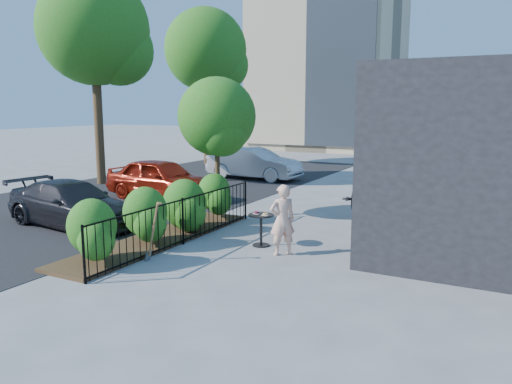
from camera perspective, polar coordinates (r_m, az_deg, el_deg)
The scene contains 14 objects.
ground at distance 11.04m, azimuth -1.92°, elevation -6.95°, with size 120.00×120.00×0.00m, color gray.
fence at distance 11.69m, azimuth -8.35°, elevation -3.27°, with size 0.05×6.05×1.10m.
planting_bed at distance 12.23m, azimuth -10.96°, elevation -5.28°, with size 1.30×6.00×0.08m, color #382616.
shrubs at distance 12.09m, azimuth -10.39°, elevation -2.21°, with size 1.10×5.60×1.24m.
patio_tree at distance 14.09m, azimuth -4.37°, elevation 8.05°, with size 2.20×2.20×3.94m.
street at distance 17.56m, azimuth -17.13°, elevation -1.09°, with size 9.00×30.00×0.01m, color black.
street_tree_near at distance 21.61m, azimuth -17.98°, elevation 16.57°, with size 4.40×4.40×8.28m.
street_tree_far at distance 27.81m, azimuth -5.73°, elevation 15.34°, with size 4.40×4.40×8.28m.
cafe_table at distance 11.44m, azimuth 0.58°, elevation -3.69°, with size 0.59×0.59×0.79m.
woman at distance 10.73m, azimuth 3.03°, elevation -3.20°, with size 0.56×0.37×1.54m, color #E8B096.
shovel at distance 10.46m, azimuth -11.77°, elevation -4.83°, with size 0.44×0.17×1.31m.
car_red at distance 17.57m, azimuth -10.78°, elevation 1.49°, with size 1.67×4.14×1.41m, color maroon.
car_silver at distance 22.07m, azimuth -0.22°, elevation 3.29°, with size 1.48×4.23×1.39m, color #ACACB1.
car_darkgrey at distance 14.23m, azimuth -20.30°, elevation -1.28°, with size 1.68×4.14×1.20m, color black.
Camera 1 is at (5.24, -9.19, 3.16)m, focal length 35.00 mm.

